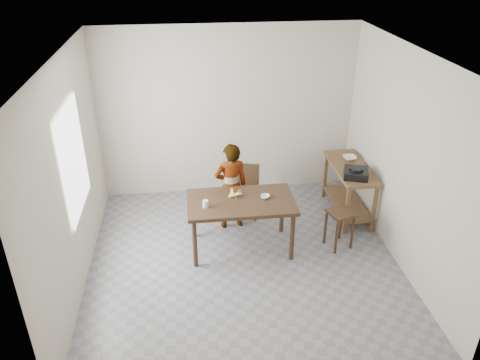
{
  "coord_description": "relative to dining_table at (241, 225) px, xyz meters",
  "views": [
    {
      "loc": [
        -0.65,
        -4.91,
        3.84
      ],
      "look_at": [
        0.0,
        0.4,
        1.0
      ],
      "focal_mm": 35.0,
      "sensor_mm": 36.0,
      "label": 1
    }
  ],
  "objects": [
    {
      "name": "stool",
      "position": [
        1.33,
        -0.12,
        -0.1
      ],
      "size": [
        0.39,
        0.39,
        0.55
      ],
      "primitive_type": null,
      "rotation": [
        0.0,
        0.0,
        0.31
      ],
      "color": "#372416",
      "rests_on": "floor"
    },
    {
      "name": "banana",
      "position": [
        -0.06,
        0.11,
        0.41
      ],
      "size": [
        0.21,
        0.17,
        0.07
      ],
      "primitive_type": null,
      "rotation": [
        0.0,
        0.0,
        0.18
      ],
      "color": "#F4D55B",
      "rests_on": "dining_table"
    },
    {
      "name": "floor",
      "position": [
        0.0,
        -0.3,
        -0.4
      ],
      "size": [
        4.0,
        4.0,
        0.04
      ],
      "primitive_type": "cube",
      "color": "slate",
      "rests_on": "ground"
    },
    {
      "name": "gas_burner",
      "position": [
        1.67,
        0.38,
        0.48
      ],
      "size": [
        0.42,
        0.42,
        0.11
      ],
      "primitive_type": "cube",
      "rotation": [
        0.0,
        0.0,
        -0.33
      ],
      "color": "black",
      "rests_on": "prep_counter"
    },
    {
      "name": "ceiling",
      "position": [
        0.0,
        -0.3,
        2.35
      ],
      "size": [
        4.0,
        4.0,
        0.04
      ],
      "primitive_type": "cube",
      "color": "white",
      "rests_on": "wall_back"
    },
    {
      "name": "wall_left",
      "position": [
        -2.02,
        -0.3,
        0.98
      ],
      "size": [
        0.04,
        4.0,
        2.7
      ],
      "primitive_type": "cube",
      "color": "beige",
      "rests_on": "ground"
    },
    {
      "name": "window_pane",
      "position": [
        -1.97,
        -0.1,
        1.12
      ],
      "size": [
        0.02,
        1.1,
        1.3
      ],
      "primitive_type": "cube",
      "color": "white",
      "rests_on": "wall_left"
    },
    {
      "name": "prep_counter",
      "position": [
        1.72,
        0.7,
        0.03
      ],
      "size": [
        0.5,
        1.2,
        0.8
      ],
      "primitive_type": null,
      "color": "brown",
      "rests_on": "floor"
    },
    {
      "name": "wall_back",
      "position": [
        0.0,
        1.72,
        0.98
      ],
      "size": [
        4.0,
        0.04,
        2.7
      ],
      "primitive_type": "cube",
      "color": "beige",
      "rests_on": "ground"
    },
    {
      "name": "wall_right",
      "position": [
        2.02,
        -0.3,
        0.98
      ],
      "size": [
        0.04,
        4.0,
        2.7
      ],
      "primitive_type": "cube",
      "color": "beige",
      "rests_on": "ground"
    },
    {
      "name": "small_bowl",
      "position": [
        0.32,
        0.03,
        0.39
      ],
      "size": [
        0.15,
        0.15,
        0.04
      ],
      "primitive_type": "imported",
      "rotation": [
        0.0,
        0.0,
        0.21
      ],
      "color": "white",
      "rests_on": "dining_table"
    },
    {
      "name": "child",
      "position": [
        -0.07,
        0.57,
        0.28
      ],
      "size": [
        0.52,
        0.38,
        1.31
      ],
      "primitive_type": "imported",
      "rotation": [
        0.0,
        0.0,
        3.29
      ],
      "color": "white",
      "rests_on": "floor"
    },
    {
      "name": "dining_chair",
      "position": [
        0.18,
        0.84,
        0.02
      ],
      "size": [
        0.45,
        0.45,
        0.78
      ],
      "primitive_type": null,
      "rotation": [
        0.0,
        0.0,
        -0.22
      ],
      "color": "#372416",
      "rests_on": "floor"
    },
    {
      "name": "dining_table",
      "position": [
        0.0,
        0.0,
        0.0
      ],
      "size": [
        1.4,
        0.8,
        0.75
      ],
      "primitive_type": null,
      "color": "#372416",
      "rests_on": "floor"
    },
    {
      "name": "glass_tumbler",
      "position": [
        -0.47,
        -0.1,
        0.42
      ],
      "size": [
        0.09,
        0.09,
        0.09
      ],
      "primitive_type": "cylinder",
      "rotation": [
        0.0,
        0.0,
        -0.33
      ],
      "color": "silver",
      "rests_on": "dining_table"
    },
    {
      "name": "wall_front",
      "position": [
        0.0,
        -2.32,
        0.98
      ],
      "size": [
        4.0,
        0.04,
        2.7
      ],
      "primitive_type": "cube",
      "color": "beige",
      "rests_on": "ground"
    },
    {
      "name": "serving_bowl",
      "position": [
        1.77,
        0.93,
        0.45
      ],
      "size": [
        0.21,
        0.21,
        0.05
      ],
      "primitive_type": "imported",
      "rotation": [
        0.0,
        0.0,
        -0.03
      ],
      "color": "white",
      "rests_on": "prep_counter"
    }
  ]
}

